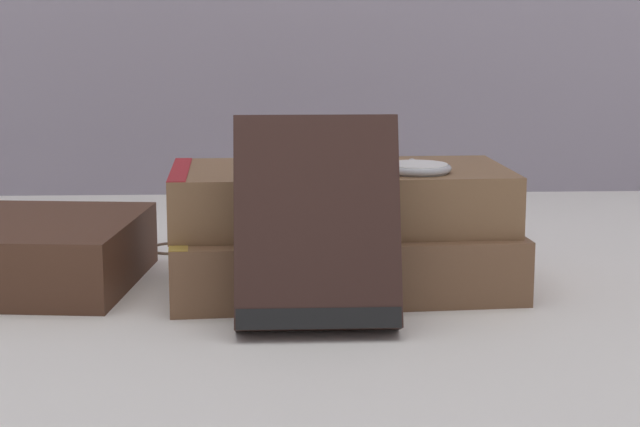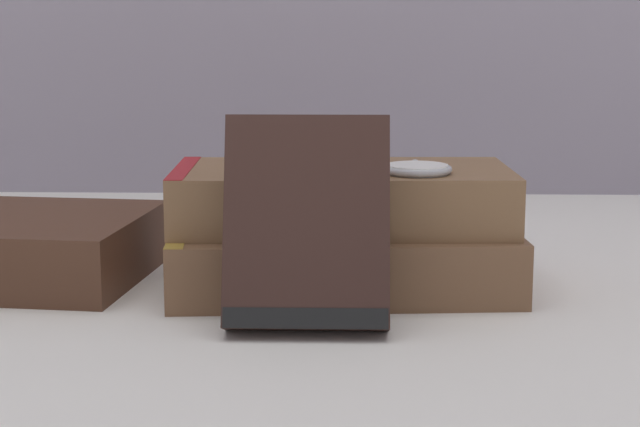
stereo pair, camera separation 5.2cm
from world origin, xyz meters
The scene contains 6 objects.
ground_plane centered at (0.00, 0.00, 0.00)m, with size 3.00×3.00×0.00m, color white.
book_flat_bottom centered at (0.04, 0.04, 0.02)m, with size 0.24×0.14×0.04m.
book_flat_top centered at (0.04, 0.05, 0.06)m, with size 0.23×0.12×0.04m.
book_leaning_front centered at (0.02, -0.05, 0.06)m, with size 0.10×0.07×0.13m.
pocket_watch centered at (0.09, 0.03, 0.09)m, with size 0.05×0.05×0.01m.
reading_glasses centered at (-0.06, 0.18, 0.00)m, with size 0.10×0.05×0.00m.
Camera 1 is at (-0.01, -0.66, 0.18)m, focal length 60.00 mm.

